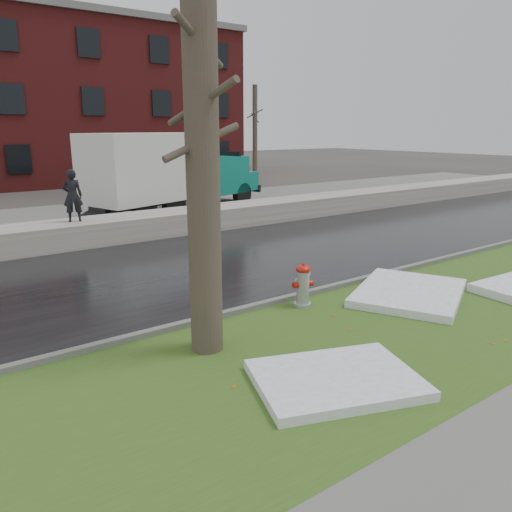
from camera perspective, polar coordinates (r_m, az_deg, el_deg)
ground at (r=9.51m, az=6.80°, el=-7.08°), size 120.00×120.00×0.00m
verge at (r=8.70m, az=12.46°, el=-9.28°), size 60.00×4.50×0.04m
road at (r=12.98m, az=-6.77°, el=-1.12°), size 60.00×7.00×0.03m
parking_lot at (r=20.66m, az=-18.49°, el=4.04°), size 60.00×9.00×0.03m
curb at (r=10.19m, az=2.99°, el=-5.08°), size 60.00×0.15×0.14m
snowbank at (r=16.61m, az=-13.97°, el=3.24°), size 60.00×1.60×0.75m
brick_building at (r=37.36m, az=-24.49°, el=15.51°), size 26.00×12.00×10.00m
bg_tree_right at (r=37.61m, az=-0.12°, el=14.19°), size 1.40×1.62×6.50m
fire_hydrant at (r=9.85m, az=5.37°, el=-3.12°), size 0.44×0.40×0.88m
tree at (r=7.43m, az=-6.17°, el=12.32°), size 1.31×1.55×6.29m
box_truck at (r=20.95m, az=-9.96°, el=9.47°), size 9.89×4.77×3.30m
worker at (r=15.86m, az=-20.24°, el=6.49°), size 0.64×0.50×1.55m
snow_patch_near at (r=10.97m, az=17.11°, el=-4.01°), size 3.22×2.96×0.16m
snow_patch_far at (r=7.15m, az=9.11°, el=-13.76°), size 2.62×2.26×0.14m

